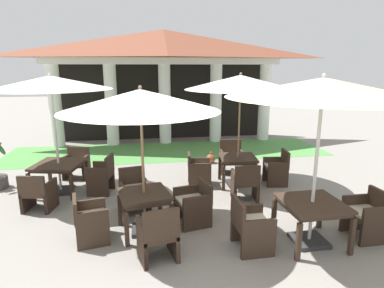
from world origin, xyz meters
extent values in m
plane|color=gray|center=(0.00, 0.00, 0.00)|extent=(60.00, 60.00, 0.00)
cylinder|color=white|center=(-4.01, 7.85, 1.50)|extent=(0.46, 0.46, 3.01)
cylinder|color=white|center=(-2.01, 7.85, 1.50)|extent=(0.46, 0.46, 3.01)
cylinder|color=white|center=(0.00, 7.85, 1.50)|extent=(0.46, 0.46, 3.01)
cylinder|color=white|center=(2.01, 7.85, 1.50)|extent=(0.46, 0.46, 3.01)
cylinder|color=white|center=(4.01, 7.85, 1.50)|extent=(0.46, 0.46, 3.01)
cube|color=white|center=(0.00, 7.85, 3.13)|extent=(8.82, 0.70, 0.24)
pyramid|color=brown|center=(0.00, 7.85, 3.75)|extent=(9.22, 2.66, 1.00)
cube|color=black|center=(0.00, 8.75, 1.50)|extent=(8.62, 0.16, 3.01)
cube|color=#519347|center=(0.00, 6.47, 0.00)|extent=(11.02, 2.79, 0.01)
cube|color=#38281E|center=(1.87, 0.00, 0.72)|extent=(1.00, 1.00, 0.05)
cube|color=#38281E|center=(1.87, 0.00, 0.66)|extent=(0.92, 0.92, 0.07)
cube|color=#38281E|center=(1.43, -0.46, 0.31)|extent=(0.07, 0.07, 0.63)
cube|color=#38281E|center=(2.33, -0.44, 0.31)|extent=(0.07, 0.07, 0.63)
cube|color=#38281E|center=(1.41, 0.44, 0.31)|extent=(0.07, 0.07, 0.63)
cube|color=#38281E|center=(2.31, 0.46, 0.31)|extent=(0.07, 0.07, 0.63)
cube|color=#2D2D2D|center=(1.87, 0.00, 0.04)|extent=(0.54, 0.54, 0.07)
cylinder|color=beige|center=(1.87, 0.00, 1.29)|extent=(0.06, 0.06, 2.58)
cone|color=beige|center=(1.87, 0.00, 2.61)|extent=(3.00, 3.00, 0.31)
sphere|color=beige|center=(1.87, 0.00, 2.80)|extent=(0.06, 0.06, 0.06)
cube|color=#38281E|center=(0.84, -0.02, 0.41)|extent=(0.57, 0.62, 0.07)
cube|color=silver|center=(0.84, -0.02, 0.47)|extent=(0.52, 0.57, 0.05)
cube|color=#38281E|center=(0.59, -0.03, 0.66)|extent=(0.07, 0.60, 0.43)
cube|color=#38281E|center=(0.84, 0.26, 0.32)|extent=(0.55, 0.07, 0.64)
cube|color=#38281E|center=(0.85, -0.31, 0.32)|extent=(0.55, 0.07, 0.64)
cube|color=#38281E|center=(1.08, 0.26, 0.19)|extent=(0.06, 0.06, 0.38)
cube|color=#38281E|center=(1.10, -0.29, 0.19)|extent=(0.06, 0.06, 0.38)
cube|color=#38281E|center=(0.59, 0.24, 0.19)|extent=(0.06, 0.06, 0.38)
cube|color=#38281E|center=(0.60, -0.30, 0.19)|extent=(0.06, 0.06, 0.38)
cube|color=#38281E|center=(2.90, 0.02, 0.42)|extent=(0.56, 0.59, 0.07)
cube|color=silver|center=(2.90, 0.02, 0.48)|extent=(0.51, 0.55, 0.05)
cube|color=#38281E|center=(3.15, 0.03, 0.66)|extent=(0.07, 0.58, 0.40)
cube|color=#38281E|center=(2.90, -0.25, 0.34)|extent=(0.55, 0.07, 0.68)
cube|color=#38281E|center=(2.89, 0.29, 0.34)|extent=(0.55, 0.07, 0.68)
cube|color=#38281E|center=(2.66, -0.25, 0.19)|extent=(0.06, 0.06, 0.39)
cube|color=#38281E|center=(2.64, 0.28, 0.19)|extent=(0.06, 0.06, 0.39)
cube|color=#38281E|center=(3.13, 0.29, 0.19)|extent=(0.06, 0.06, 0.39)
cube|color=#38281E|center=(1.46, 2.90, 0.71)|extent=(0.97, 0.97, 0.05)
cube|color=#38281E|center=(1.46, 2.90, 0.65)|extent=(0.89, 0.89, 0.06)
cube|color=#38281E|center=(1.01, 2.55, 0.31)|extent=(0.08, 0.08, 0.62)
cube|color=#38281E|center=(1.81, 2.45, 0.31)|extent=(0.08, 0.08, 0.62)
cube|color=#38281E|center=(1.11, 3.35, 0.31)|extent=(0.08, 0.08, 0.62)
cube|color=#38281E|center=(1.90, 3.25, 0.31)|extent=(0.08, 0.08, 0.62)
cube|color=#2D2D2D|center=(1.46, 2.90, 0.03)|extent=(0.52, 0.52, 0.06)
cylinder|color=olive|center=(1.46, 2.90, 1.26)|extent=(0.04, 0.04, 2.53)
cone|color=white|center=(1.46, 2.90, 2.56)|extent=(2.68, 2.68, 0.34)
sphere|color=olive|center=(1.46, 2.90, 2.76)|extent=(0.06, 0.06, 0.06)
cube|color=#38281E|center=(1.35, 1.94, 0.42)|extent=(0.60, 0.56, 0.07)
cube|color=silver|center=(1.35, 1.94, 0.48)|extent=(0.56, 0.52, 0.05)
cube|color=#38281E|center=(1.32, 1.71, 0.66)|extent=(0.55, 0.12, 0.41)
cube|color=#38281E|center=(1.09, 1.97, 0.33)|extent=(0.12, 0.51, 0.66)
cube|color=#38281E|center=(1.60, 1.91, 0.33)|extent=(0.12, 0.51, 0.66)
cube|color=#38281E|center=(1.13, 2.19, 0.19)|extent=(0.06, 0.06, 0.39)
cube|color=#38281E|center=(1.62, 2.13, 0.19)|extent=(0.06, 0.06, 0.39)
cube|color=#38281E|center=(1.07, 1.75, 0.19)|extent=(0.06, 0.06, 0.39)
cube|color=#38281E|center=(1.56, 1.69, 0.19)|extent=(0.06, 0.06, 0.39)
cube|color=#38281E|center=(2.42, 2.79, 0.42)|extent=(0.57, 0.60, 0.07)
cube|color=silver|center=(2.42, 2.79, 0.48)|extent=(0.52, 0.55, 0.05)
cube|color=#38281E|center=(2.65, 2.76, 0.66)|extent=(0.12, 0.54, 0.43)
cube|color=#38281E|center=(2.39, 2.54, 0.32)|extent=(0.51, 0.12, 0.64)
cube|color=#38281E|center=(2.45, 3.03, 0.32)|extent=(0.51, 0.12, 0.64)
cube|color=#38281E|center=(2.16, 2.57, 0.19)|extent=(0.06, 0.06, 0.38)
cube|color=#38281E|center=(2.22, 3.05, 0.19)|extent=(0.06, 0.06, 0.38)
cube|color=#38281E|center=(2.61, 2.52, 0.19)|extent=(0.06, 0.06, 0.38)
cube|color=#38281E|center=(2.67, 3.00, 0.19)|extent=(0.06, 0.06, 0.38)
cube|color=#38281E|center=(0.50, 3.01, 0.41)|extent=(0.61, 0.59, 0.07)
cube|color=silver|center=(0.50, 3.01, 0.47)|extent=(0.56, 0.54, 0.05)
cube|color=#38281E|center=(0.24, 3.04, 0.64)|extent=(0.12, 0.53, 0.38)
cube|color=#38281E|center=(0.53, 3.25, 0.32)|extent=(0.56, 0.12, 0.64)
cube|color=#38281E|center=(0.47, 2.77, 0.32)|extent=(0.56, 0.12, 0.64)
cube|color=#38281E|center=(0.78, 3.21, 0.19)|extent=(0.06, 0.06, 0.38)
cube|color=#38281E|center=(0.72, 2.75, 0.19)|extent=(0.06, 0.06, 0.38)
cube|color=#38281E|center=(0.28, 3.27, 0.19)|extent=(0.06, 0.06, 0.38)
cube|color=#38281E|center=(0.22, 2.81, 0.19)|extent=(0.06, 0.06, 0.38)
cube|color=#38281E|center=(1.57, 3.86, 0.39)|extent=(0.67, 0.63, 0.07)
cube|color=silver|center=(1.57, 3.86, 0.45)|extent=(0.62, 0.58, 0.05)
cube|color=#38281E|center=(1.60, 4.12, 0.66)|extent=(0.62, 0.13, 0.48)
cube|color=#38281E|center=(1.85, 3.82, 0.32)|extent=(0.13, 0.57, 0.64)
cube|color=#38281E|center=(1.29, 3.89, 0.32)|extent=(0.13, 0.57, 0.64)
cube|color=#38281E|center=(1.82, 3.57, 0.18)|extent=(0.06, 0.06, 0.35)
cube|color=#38281E|center=(1.26, 3.64, 0.18)|extent=(0.06, 0.06, 0.35)
cube|color=#38281E|center=(1.88, 4.08, 0.18)|extent=(0.06, 0.06, 0.35)
cube|color=#38281E|center=(1.32, 4.14, 0.18)|extent=(0.06, 0.06, 0.35)
cube|color=#38281E|center=(-0.89, 0.82, 0.72)|extent=(1.01, 1.01, 0.05)
cube|color=#38281E|center=(-0.89, 0.82, 0.66)|extent=(0.93, 0.93, 0.08)
cube|color=#38281E|center=(-1.19, 0.36, 0.31)|extent=(0.08, 0.08, 0.62)
cube|color=#38281E|center=(-0.43, 0.52, 0.31)|extent=(0.08, 0.08, 0.62)
cube|color=#38281E|center=(-1.35, 1.12, 0.31)|extent=(0.08, 0.08, 0.62)
cube|color=#38281E|center=(-0.59, 1.29, 0.31)|extent=(0.08, 0.08, 0.62)
cube|color=#2D2D2D|center=(-0.89, 0.82, 0.04)|extent=(0.48, 0.48, 0.07)
cylinder|color=olive|center=(-0.89, 0.82, 1.17)|extent=(0.05, 0.05, 2.35)
cone|color=white|center=(-0.89, 0.82, 2.38)|extent=(2.68, 2.68, 0.36)
sphere|color=olive|center=(-0.89, 0.82, 2.59)|extent=(0.06, 0.06, 0.06)
cube|color=#38281E|center=(-1.78, 0.63, 0.39)|extent=(0.63, 0.65, 0.07)
cube|color=silver|center=(-1.78, 0.63, 0.45)|extent=(0.58, 0.60, 0.05)
cube|color=#38281E|center=(-2.02, 0.58, 0.62)|extent=(0.17, 0.55, 0.39)
cube|color=#38281E|center=(-1.84, 0.88, 0.33)|extent=(0.53, 0.17, 0.65)
cube|color=#38281E|center=(-1.73, 0.38, 0.33)|extent=(0.53, 0.17, 0.65)
cube|color=#38281E|center=(-1.60, 0.92, 0.18)|extent=(0.07, 0.07, 0.35)
cube|color=#38281E|center=(-1.50, 0.44, 0.18)|extent=(0.07, 0.07, 0.35)
cube|color=#38281E|center=(-2.07, 0.82, 0.18)|extent=(0.07, 0.07, 0.35)
cube|color=#38281E|center=(-1.97, 0.34, 0.18)|extent=(0.07, 0.07, 0.35)
cube|color=#38281E|center=(0.01, 1.01, 0.40)|extent=(0.68, 0.71, 0.07)
cube|color=silver|center=(0.01, 1.01, 0.46)|extent=(0.63, 0.66, 0.05)
cube|color=#38281E|center=(0.27, 1.07, 0.62)|extent=(0.18, 0.61, 0.37)
cube|color=#38281E|center=(0.07, 0.73, 0.32)|extent=(0.57, 0.18, 0.65)
cube|color=#38281E|center=(-0.05, 1.29, 0.32)|extent=(0.57, 0.18, 0.65)
cube|color=#38281E|center=(-0.18, 0.69, 0.18)|extent=(0.07, 0.07, 0.36)
cube|color=#38281E|center=(-0.30, 1.23, 0.18)|extent=(0.07, 0.07, 0.36)
cube|color=#38281E|center=(0.31, 0.79, 0.18)|extent=(0.07, 0.07, 0.36)
cube|color=#38281E|center=(0.20, 1.34, 0.18)|extent=(0.07, 0.07, 0.36)
cube|color=#38281E|center=(-1.08, 1.72, 0.42)|extent=(0.65, 0.67, 0.07)
cube|color=silver|center=(-1.08, 1.72, 0.48)|extent=(0.60, 0.62, 0.05)
cube|color=#38281E|center=(-1.13, 1.98, 0.66)|extent=(0.54, 0.17, 0.42)
cube|color=#38281E|center=(-0.83, 1.77, 0.31)|extent=(0.18, 0.57, 0.63)
cube|color=#38281E|center=(-1.32, 1.67, 0.31)|extent=(0.18, 0.57, 0.63)
cube|color=#38281E|center=(-0.79, 1.52, 0.19)|extent=(0.07, 0.07, 0.39)
cube|color=#38281E|center=(-1.26, 1.41, 0.19)|extent=(0.07, 0.07, 0.39)
cube|color=#38281E|center=(-0.89, 2.02, 0.19)|extent=(0.07, 0.07, 0.39)
cube|color=#38281E|center=(-1.37, 1.92, 0.19)|extent=(0.07, 0.07, 0.39)
cube|color=#38281E|center=(-0.70, -0.07, 0.41)|extent=(0.64, 0.63, 0.07)
cube|color=silver|center=(-0.70, -0.07, 0.47)|extent=(0.59, 0.58, 0.05)
cube|color=#38281E|center=(-0.65, -0.31, 0.68)|extent=(0.54, 0.17, 0.47)
cube|color=#38281E|center=(-0.94, -0.13, 0.33)|extent=(0.17, 0.53, 0.66)
cube|color=#38281E|center=(-0.45, -0.02, 0.33)|extent=(0.17, 0.53, 0.66)
cube|color=#38281E|center=(-0.99, 0.11, 0.19)|extent=(0.07, 0.07, 0.38)
cube|color=#38281E|center=(-0.51, 0.21, 0.19)|extent=(0.07, 0.07, 0.38)
cube|color=#38281E|center=(-0.89, -0.36, 0.19)|extent=(0.07, 0.07, 0.38)
cube|color=#38281E|center=(-0.41, -0.26, 0.19)|extent=(0.07, 0.07, 0.38)
cube|color=#38281E|center=(-2.86, 3.06, 0.69)|extent=(1.22, 1.22, 0.05)
cube|color=#38281E|center=(-2.86, 3.06, 0.64)|extent=(1.12, 1.12, 0.05)
cube|color=#38281E|center=(-3.43, 2.68, 0.31)|extent=(0.08, 0.08, 0.62)
cube|color=#38281E|center=(-2.48, 2.49, 0.31)|extent=(0.08, 0.08, 0.62)
cube|color=#38281E|center=(-3.24, 3.63, 0.31)|extent=(0.08, 0.08, 0.62)
cube|color=#38281E|center=(-2.29, 3.44, 0.31)|extent=(0.08, 0.08, 0.62)
cube|color=#2D2D2D|center=(-2.86, 3.06, 0.03)|extent=(0.56, 0.56, 0.06)
cylinder|color=beige|center=(-2.86, 3.06, 1.28)|extent=(0.06, 0.06, 2.55)
cone|color=white|center=(-2.86, 3.06, 2.58)|extent=(2.71, 2.71, 0.30)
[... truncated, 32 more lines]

